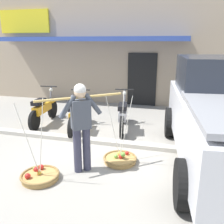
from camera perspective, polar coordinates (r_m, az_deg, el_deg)
ground_plane at (r=5.51m, az=-7.16°, el=-9.81°), size 90.00×90.00×0.00m
sidewalk_curb at (r=6.09m, az=-4.72°, el=-6.63°), size 20.00×0.24×0.10m
fruit_vendor at (r=4.50m, az=-7.26°, el=-2.45°), size 1.28×1.05×1.70m
fruit_basket_left_side at (r=4.72m, az=-16.60°, el=-14.10°), size 0.70×0.70×1.45m
fruit_basket_right_side at (r=5.12m, az=1.91°, el=-10.87°), size 0.70×0.70×1.45m
motorcycle_nearest_shop at (r=7.55m, az=-15.82°, el=0.56°), size 0.54×1.82×1.09m
motorcycle_second_in_row at (r=6.78m, az=-8.14°, el=-0.73°), size 0.54×1.81×1.09m
motorcycle_third_in_row at (r=6.77m, az=2.61°, el=-0.60°), size 0.54×1.81×1.09m
storefront_building at (r=12.23m, az=-0.45°, el=14.74°), size 13.00×6.00×4.20m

